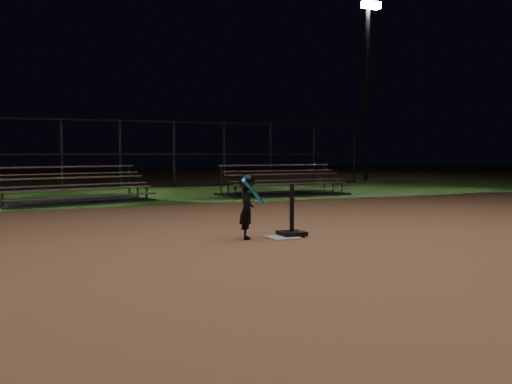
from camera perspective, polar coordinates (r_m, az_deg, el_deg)
name	(u,v)px	position (r m, az deg, el deg)	size (l,w,h in m)	color
ground	(282,238)	(8.83, 2.65, -4.63)	(80.00, 80.00, 0.00)	#9A6445
grass_strip	(139,194)	(18.27, -11.58, -0.22)	(60.00, 8.00, 0.01)	#29511A
home_plate	(282,237)	(8.83, 2.65, -4.55)	(0.45, 0.45, 0.02)	beige
batting_tee	(292,226)	(8.98, 3.59, -3.37)	(0.38, 0.38, 0.80)	black
child_batter	(247,205)	(8.66, -0.93, -1.26)	(0.51, 0.52, 0.99)	black
bleacher_left	(73,195)	(15.65, -17.76, -0.32)	(4.23, 2.80, 0.95)	#B8B8BD
bleacher_right	(283,189)	(17.62, 2.73, 0.32)	(3.85, 1.93, 0.93)	#BABABF
backstop_fence	(120,154)	(21.16, -13.39, 3.69)	(20.08, 0.08, 2.50)	#38383D
light_pole_right	(368,75)	(28.00, 11.08, 11.36)	(0.90, 0.53, 8.30)	#2D2D30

